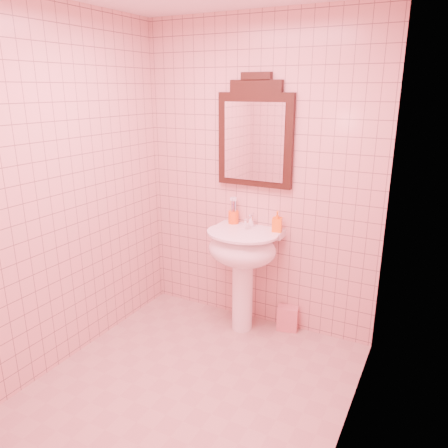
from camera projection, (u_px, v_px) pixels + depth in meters
The scene contains 8 objects.
floor at pixel (189, 389), 2.95m from camera, with size 2.20×2.20×0.00m, color tan.
back_wall at pixel (258, 179), 3.51m from camera, with size 2.00×0.02×2.50m, color #D39E93.
pedestal_sink at pixel (243, 256), 3.50m from camera, with size 0.58×0.58×0.86m.
faucet at pixel (250, 220), 3.54m from camera, with size 0.04×0.16×0.11m.
mirror at pixel (255, 135), 3.39m from camera, with size 0.62×0.06×0.87m.
toothbrush_cup at pixel (233, 217), 3.64m from camera, with size 0.09×0.09×0.20m.
soap_dispenser at pixel (277, 221), 3.43m from camera, with size 0.07×0.08×0.17m, color orange.
towel at pixel (287, 318), 3.66m from camera, with size 0.17×0.11×0.21m, color #D37F7C.
Camera 1 is at (1.36, -2.09, 1.95)m, focal length 35.00 mm.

